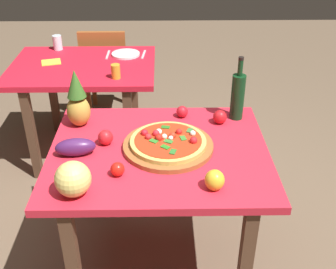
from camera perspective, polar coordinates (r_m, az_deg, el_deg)
ground_plane at (r=2.63m, az=-1.04°, el=-16.11°), size 10.00×10.00×0.00m
display_table at (r=2.19m, az=-1.21°, el=-4.18°), size 1.11×0.91×0.76m
background_table at (r=3.28m, az=-11.33°, el=7.51°), size 1.07×0.80×0.76m
dining_chair at (r=3.90m, az=-8.46°, el=8.90°), size 0.40×0.40×0.85m
pizza_board at (r=2.14m, az=0.02°, el=-1.55°), size 0.46×0.46×0.02m
pizza at (r=2.13m, az=0.01°, el=-0.89°), size 0.39×0.39×0.06m
wine_bottle at (r=2.39m, az=9.42°, el=5.22°), size 0.08×0.08×0.37m
pineapple_left at (r=2.34m, az=-12.16°, el=4.43°), size 0.13×0.13×0.33m
melon at (r=1.85m, az=-12.75°, el=-5.90°), size 0.16×0.16×0.16m
bell_pepper at (r=1.87m, az=6.33°, el=-6.16°), size 0.09×0.09×0.10m
eggplant at (r=2.12m, az=-12.42°, el=-1.67°), size 0.21×0.12×0.09m
tomato_beside_pepper at (r=2.37m, az=7.05°, el=2.38°), size 0.08×0.08×0.08m
tomato_by_bottle at (r=1.95m, az=-6.85°, el=-4.70°), size 0.07×0.07×0.07m
tomato_at_corner at (r=2.18m, az=-8.46°, el=-0.39°), size 0.08×0.08×0.08m
tomato_near_board at (r=2.42m, az=1.93°, el=3.11°), size 0.07×0.07×0.07m
drinking_glass_juice at (r=2.94m, az=-7.09°, el=8.47°), size 0.06×0.06×0.10m
drinking_glass_water at (r=3.57m, az=-14.74°, el=11.95°), size 0.07×0.07×0.12m
dinner_plate at (r=3.37m, az=-5.74°, el=10.78°), size 0.22×0.22×0.02m
fork_utensil at (r=3.38m, az=-8.14°, el=10.65°), size 0.02×0.18×0.01m
knife_utensil at (r=3.36m, az=-3.32°, el=10.77°), size 0.03×0.18×0.01m
napkin_folded at (r=3.32m, az=-15.54°, el=9.42°), size 0.17×0.15×0.01m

